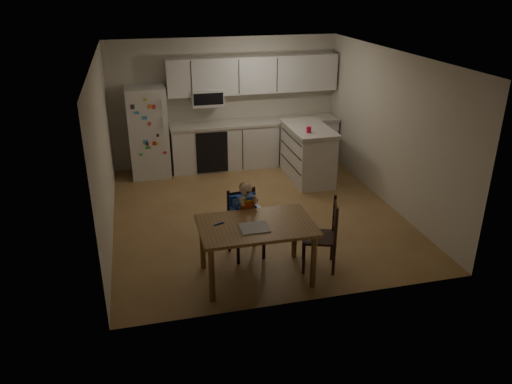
{
  "coord_description": "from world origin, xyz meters",
  "views": [
    {
      "loc": [
        -1.75,
        -7.13,
        3.53
      ],
      "look_at": [
        -0.3,
        -1.26,
        0.92
      ],
      "focal_mm": 35.0,
      "sensor_mm": 36.0,
      "label": 1
    }
  ],
  "objects_px": {
    "chair_side": "(327,231)",
    "kitchen_island": "(308,153)",
    "red_cup": "(309,130)",
    "refrigerator": "(148,132)",
    "dining_table": "(256,232)",
    "chair_booster": "(245,211)"
  },
  "relations": [
    {
      "from": "chair_side",
      "to": "kitchen_island",
      "type": "bearing_deg",
      "value": -176.31
    },
    {
      "from": "chair_booster",
      "to": "chair_side",
      "type": "height_order",
      "value": "chair_booster"
    },
    {
      "from": "chair_booster",
      "to": "chair_side",
      "type": "xyz_separation_m",
      "value": [
        0.95,
        -0.59,
        -0.11
      ]
    },
    {
      "from": "kitchen_island",
      "to": "chair_booster",
      "type": "xyz_separation_m",
      "value": [
        -1.75,
        -2.43,
        0.14
      ]
    },
    {
      "from": "refrigerator",
      "to": "chair_side",
      "type": "distance_m",
      "value": 4.49
    },
    {
      "from": "chair_side",
      "to": "dining_table",
      "type": "bearing_deg",
      "value": -70.21
    },
    {
      "from": "chair_booster",
      "to": "chair_side",
      "type": "distance_m",
      "value": 1.12
    },
    {
      "from": "red_cup",
      "to": "refrigerator",
      "type": "bearing_deg",
      "value": 154.17
    },
    {
      "from": "kitchen_island",
      "to": "dining_table",
      "type": "distance_m",
      "value": 3.52
    },
    {
      "from": "refrigerator",
      "to": "red_cup",
      "type": "distance_m",
      "value": 3.03
    },
    {
      "from": "red_cup",
      "to": "chair_side",
      "type": "height_order",
      "value": "red_cup"
    },
    {
      "from": "dining_table",
      "to": "chair_booster",
      "type": "distance_m",
      "value": 0.61
    },
    {
      "from": "dining_table",
      "to": "chair_side",
      "type": "distance_m",
      "value": 0.95
    },
    {
      "from": "dining_table",
      "to": "red_cup",
      "type": "bearing_deg",
      "value": 59.05
    },
    {
      "from": "kitchen_island",
      "to": "chair_side",
      "type": "xyz_separation_m",
      "value": [
        -0.81,
        -3.03,
        0.02
      ]
    },
    {
      "from": "chair_booster",
      "to": "refrigerator",
      "type": "bearing_deg",
      "value": 100.1
    },
    {
      "from": "refrigerator",
      "to": "dining_table",
      "type": "distance_m",
      "value": 4.16
    },
    {
      "from": "chair_side",
      "to": "chair_booster",
      "type": "bearing_deg",
      "value": -103.57
    },
    {
      "from": "refrigerator",
      "to": "chair_booster",
      "type": "height_order",
      "value": "refrigerator"
    },
    {
      "from": "kitchen_island",
      "to": "dining_table",
      "type": "height_order",
      "value": "kitchen_island"
    },
    {
      "from": "dining_table",
      "to": "chair_booster",
      "type": "bearing_deg",
      "value": 90.57
    },
    {
      "from": "refrigerator",
      "to": "chair_side",
      "type": "relative_size",
      "value": 1.79
    }
  ]
}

